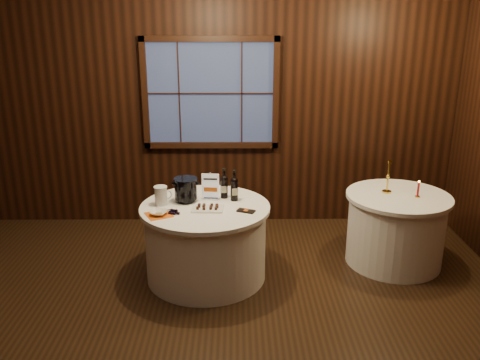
{
  "coord_description": "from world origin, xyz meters",
  "views": [
    {
      "loc": [
        0.31,
        -3.65,
        2.57
      ],
      "look_at": [
        0.34,
        0.9,
        1.07
      ],
      "focal_mm": 38.0,
      "sensor_mm": 36.0,
      "label": 1
    }
  ],
  "objects_px": {
    "port_bottle_right": "(234,187)",
    "cracker_bowl": "(159,213)",
    "grape_bunch": "(174,211)",
    "glass_pitcher": "(161,195)",
    "sign_stand": "(211,190)",
    "chocolate_box": "(246,211)",
    "main_table": "(206,241)",
    "port_bottle_left": "(224,185)",
    "red_candle": "(418,191)",
    "chocolate_plate": "(208,208)",
    "ice_bucket": "(186,189)",
    "side_table": "(395,229)",
    "brass_candlestick": "(388,181)"
  },
  "relations": [
    {
      "from": "port_bottle_right",
      "to": "grape_bunch",
      "type": "bearing_deg",
      "value": -158.68
    },
    {
      "from": "sign_stand",
      "to": "chocolate_box",
      "type": "relative_size",
      "value": 1.67
    },
    {
      "from": "chocolate_plate",
      "to": "main_table",
      "type": "bearing_deg",
      "value": 107.18
    },
    {
      "from": "main_table",
      "to": "chocolate_box",
      "type": "bearing_deg",
      "value": -21.14
    },
    {
      "from": "port_bottle_left",
      "to": "port_bottle_right",
      "type": "distance_m",
      "value": 0.13
    },
    {
      "from": "ice_bucket",
      "to": "red_candle",
      "type": "relative_size",
      "value": 1.34
    },
    {
      "from": "glass_pitcher",
      "to": "red_candle",
      "type": "height_order",
      "value": "glass_pitcher"
    },
    {
      "from": "side_table",
      "to": "chocolate_box",
      "type": "bearing_deg",
      "value": -164.14
    },
    {
      "from": "cracker_bowl",
      "to": "side_table",
      "type": "bearing_deg",
      "value": 12.47
    },
    {
      "from": "port_bottle_left",
      "to": "chocolate_plate",
      "type": "bearing_deg",
      "value": -109.2
    },
    {
      "from": "side_table",
      "to": "port_bottle_left",
      "type": "relative_size",
      "value": 3.45
    },
    {
      "from": "chocolate_box",
      "to": "red_candle",
      "type": "relative_size",
      "value": 0.93
    },
    {
      "from": "glass_pitcher",
      "to": "red_candle",
      "type": "bearing_deg",
      "value": -11.57
    },
    {
      "from": "chocolate_box",
      "to": "cracker_bowl",
      "type": "relative_size",
      "value": 1.05
    },
    {
      "from": "port_bottle_left",
      "to": "red_candle",
      "type": "height_order",
      "value": "port_bottle_left"
    },
    {
      "from": "side_table",
      "to": "ice_bucket",
      "type": "height_order",
      "value": "ice_bucket"
    },
    {
      "from": "sign_stand",
      "to": "brass_candlestick",
      "type": "height_order",
      "value": "brass_candlestick"
    },
    {
      "from": "chocolate_box",
      "to": "cracker_bowl",
      "type": "height_order",
      "value": "cracker_bowl"
    },
    {
      "from": "side_table",
      "to": "port_bottle_right",
      "type": "distance_m",
      "value": 1.8
    },
    {
      "from": "grape_bunch",
      "to": "glass_pitcher",
      "type": "distance_m",
      "value": 0.28
    },
    {
      "from": "ice_bucket",
      "to": "chocolate_box",
      "type": "bearing_deg",
      "value": -25.24
    },
    {
      "from": "grape_bunch",
      "to": "cracker_bowl",
      "type": "xyz_separation_m",
      "value": [
        -0.14,
        -0.04,
        0.0
      ]
    },
    {
      "from": "cracker_bowl",
      "to": "red_candle",
      "type": "distance_m",
      "value": 2.63
    },
    {
      "from": "brass_candlestick",
      "to": "port_bottle_right",
      "type": "bearing_deg",
      "value": -172.15
    },
    {
      "from": "grape_bunch",
      "to": "glass_pitcher",
      "type": "height_order",
      "value": "glass_pitcher"
    },
    {
      "from": "side_table",
      "to": "port_bottle_right",
      "type": "relative_size",
      "value": 3.4
    },
    {
      "from": "brass_candlestick",
      "to": "chocolate_plate",
      "type": "bearing_deg",
      "value": -165.71
    },
    {
      "from": "port_bottle_right",
      "to": "grape_bunch",
      "type": "relative_size",
      "value": 1.69
    },
    {
      "from": "main_table",
      "to": "sign_stand",
      "type": "relative_size",
      "value": 4.53
    },
    {
      "from": "grape_bunch",
      "to": "glass_pitcher",
      "type": "relative_size",
      "value": 0.99
    },
    {
      "from": "main_table",
      "to": "glass_pitcher",
      "type": "height_order",
      "value": "glass_pitcher"
    },
    {
      "from": "port_bottle_right",
      "to": "cracker_bowl",
      "type": "bearing_deg",
      "value": -161.22
    },
    {
      "from": "port_bottle_left",
      "to": "grape_bunch",
      "type": "height_order",
      "value": "port_bottle_left"
    },
    {
      "from": "side_table",
      "to": "grape_bunch",
      "type": "xyz_separation_m",
      "value": [
        -2.28,
        -0.49,
        0.4
      ]
    },
    {
      "from": "main_table",
      "to": "ice_bucket",
      "type": "distance_m",
      "value": 0.56
    },
    {
      "from": "port_bottle_right",
      "to": "chocolate_plate",
      "type": "height_order",
      "value": "port_bottle_right"
    },
    {
      "from": "chocolate_box",
      "to": "ice_bucket",
      "type": "bearing_deg",
      "value": 177.8
    },
    {
      "from": "chocolate_plate",
      "to": "side_table",
      "type": "bearing_deg",
      "value": 11.46
    },
    {
      "from": "port_bottle_right",
      "to": "cracker_bowl",
      "type": "distance_m",
      "value": 0.81
    },
    {
      "from": "sign_stand",
      "to": "port_bottle_right",
      "type": "bearing_deg",
      "value": -2.89
    },
    {
      "from": "sign_stand",
      "to": "ice_bucket",
      "type": "bearing_deg",
      "value": -161.42
    },
    {
      "from": "sign_stand",
      "to": "red_candle",
      "type": "relative_size",
      "value": 1.56
    },
    {
      "from": "main_table",
      "to": "port_bottle_left",
      "type": "relative_size",
      "value": 4.09
    },
    {
      "from": "port_bottle_left",
      "to": "glass_pitcher",
      "type": "distance_m",
      "value": 0.65
    },
    {
      "from": "main_table",
      "to": "sign_stand",
      "type": "xyz_separation_m",
      "value": [
        0.05,
        0.19,
        0.48
      ]
    },
    {
      "from": "chocolate_plate",
      "to": "cracker_bowl",
      "type": "distance_m",
      "value": 0.47
    },
    {
      "from": "port_bottle_right",
      "to": "chocolate_box",
      "type": "relative_size",
      "value": 1.88
    },
    {
      "from": "ice_bucket",
      "to": "cracker_bowl",
      "type": "xyz_separation_m",
      "value": [
        -0.22,
        -0.36,
        -0.1
      ]
    },
    {
      "from": "main_table",
      "to": "chocolate_plate",
      "type": "bearing_deg",
      "value": -72.82
    },
    {
      "from": "port_bottle_left",
      "to": "brass_candlestick",
      "type": "relative_size",
      "value": 0.89
    }
  ]
}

